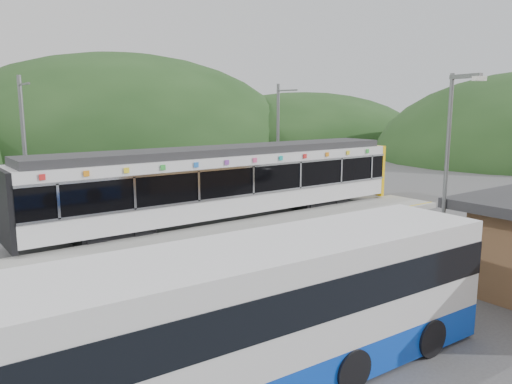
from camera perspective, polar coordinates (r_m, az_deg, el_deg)
ground at (r=19.50m, az=2.48°, el=-7.26°), size 120.00×120.00×0.00m
hills at (r=27.30m, az=5.54°, el=-2.34°), size 146.00×149.00×26.00m
platform at (r=22.02m, az=-2.97°, el=-4.86°), size 26.00×3.20×0.30m
yellow_line at (r=20.95m, az=-0.99°, el=-5.18°), size 26.00×0.10×0.01m
train at (r=24.75m, az=-3.25°, el=1.30°), size 20.44×3.01×3.74m
catenary_mast_west at (r=23.58m, az=-24.87°, el=3.86°), size 0.18×1.80×7.00m
catenary_mast_east at (r=29.78m, az=2.56°, el=5.81°), size 0.18×1.80×7.00m
bus at (r=10.50m, az=1.08°, el=-14.19°), size 11.11×3.02×3.00m
lamp_post at (r=15.60m, az=21.34°, el=2.61°), size 0.40×1.19×6.64m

